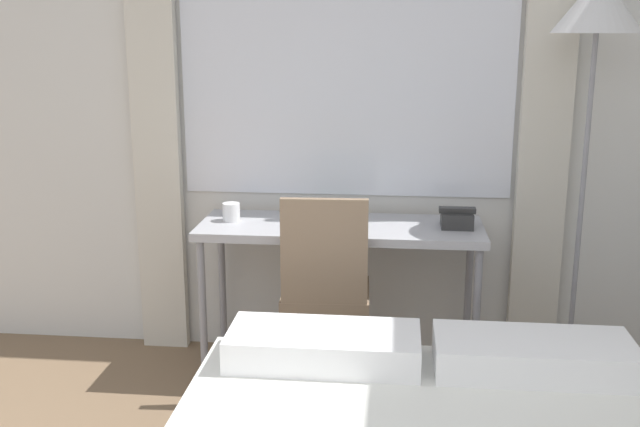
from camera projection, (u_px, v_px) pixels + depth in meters
wall_back_with_window at (305, 94)px, 3.74m from camera, size 4.79×0.13×2.70m
desk at (341, 238)px, 3.57m from camera, size 1.35×0.48×0.77m
desk_chair at (325, 283)px, 3.40m from camera, size 0.42×0.42×0.97m
standing_lamp at (596, 31)px, 3.23m from camera, size 0.39×0.39×1.90m
telephone at (457, 219)px, 3.49m from camera, size 0.17×0.15×0.09m
book at (324, 224)px, 3.51m from camera, size 0.25×0.22×0.02m
mug at (231, 212)px, 3.60m from camera, size 0.08×0.08×0.09m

